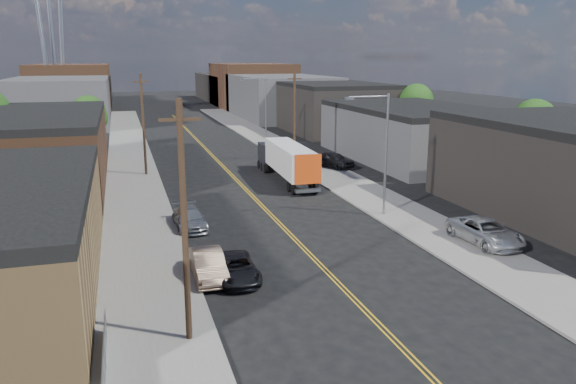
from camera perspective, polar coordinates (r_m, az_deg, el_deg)
ground at (r=73.15m, az=-8.34°, el=4.36°), size 260.00×260.00×0.00m
centerline at (r=58.57m, az=-6.16°, el=2.15°), size 0.32×120.00×0.01m
sidewalk_left at (r=57.64m, az=-15.48°, el=1.62°), size 5.00×140.00×0.15m
sidewalk_right at (r=60.96m, az=2.66°, el=2.73°), size 5.00×140.00×0.15m
warehouse_brown at (r=56.61m, az=-24.29°, el=4.02°), size 12.00×26.00×6.60m
industrial_right_b at (r=66.51m, az=12.67°, el=5.92°), size 14.00×24.00×6.10m
industrial_right_c at (r=89.88m, az=4.55°, el=8.59°), size 14.00×22.00×7.60m
skyline_left_a at (r=107.19m, az=-22.04°, el=8.56°), size 16.00×30.00×8.00m
skyline_right_a at (r=110.99m, az=-0.76°, el=9.67°), size 16.00×30.00×8.00m
skyline_left_b at (r=132.01m, az=-21.16°, el=9.83°), size 16.00×26.00×10.00m
skyline_right_b at (r=135.11m, az=-3.73°, el=10.76°), size 16.00×26.00×10.00m
skyline_left_c at (r=152.01m, az=-20.58°, el=9.68°), size 16.00×40.00×7.00m
skyline_right_c at (r=154.71m, az=-5.42°, el=10.52°), size 16.00×40.00×7.00m
streetlight_near at (r=41.14m, az=9.46°, el=4.74°), size 3.39×0.25×9.00m
streetlight_far at (r=73.97m, az=-2.59°, el=8.75°), size 3.39×0.25×9.00m
utility_pole_left_near at (r=22.52m, az=-10.49°, el=-3.08°), size 1.60×0.26×10.00m
utility_pole_left_far at (r=56.89m, az=-14.48°, el=6.70°), size 1.60×0.26×10.00m
utility_pole_right at (r=62.65m, az=0.66°, el=7.72°), size 1.60×0.26×10.00m
tree_left_far at (r=73.91m, az=-19.53°, el=7.39°), size 4.35×4.20×6.97m
tree_right_near at (r=62.72m, az=23.75°, el=6.34°), size 4.60×4.48×7.44m
tree_right_far at (r=82.37m, az=12.93°, el=8.81°), size 4.85×4.76×7.91m
semi_truck at (r=53.51m, az=-0.27°, el=3.37°), size 2.75×13.82×3.59m
car_left_b at (r=30.30m, az=-8.10°, el=-7.37°), size 1.62×4.56×1.50m
car_left_c at (r=30.04m, az=-5.30°, el=-7.70°), size 2.19×4.62×1.27m
car_left_d at (r=39.23m, az=-9.99°, el=-2.64°), size 2.13×4.89×1.40m
car_right_lot_a at (r=37.11m, az=19.41°, el=-3.81°), size 2.79×5.62×1.53m
car_right_lot_c at (r=59.46m, az=4.68°, el=3.29°), size 3.75×5.13×1.62m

